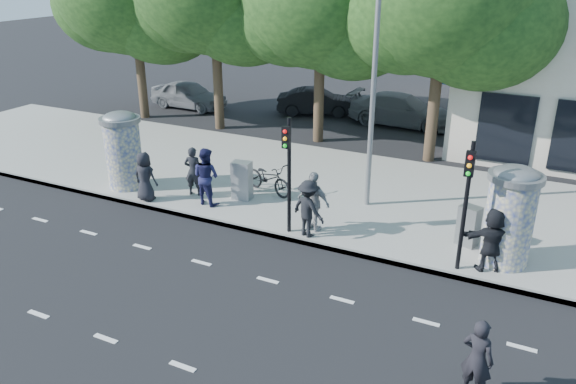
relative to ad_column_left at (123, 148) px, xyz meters
The scene contains 23 objects.
ground 8.63m from the ad_column_left, 32.01° to the right, with size 120.00×120.00×0.00m, color black.
sidewalk 7.94m from the ad_column_left, 22.62° to the left, with size 40.00×8.00×0.15m, color gray.
curb 7.41m from the ad_column_left, ahead, with size 40.00×0.10×0.16m, color slate.
lane_dash_near 9.95m from the ad_column_left, 42.94° to the right, with size 32.00×0.12×0.01m, color silver.
lane_dash_far 7.99m from the ad_column_left, 23.29° to the right, with size 32.00×0.12×0.01m, color silver.
ad_column_left is the anchor object (origin of this frame).
ad_column_right 12.40m from the ad_column_left, ahead, with size 1.36×1.36×2.65m.
traffic_pole_near 6.67m from the ad_column_left, ahead, with size 0.22×0.31×3.40m.
traffic_pole_far 11.44m from the ad_column_left, ahead, with size 0.22×0.31×3.40m.
street_lamp 8.90m from the ad_column_left, 14.94° to the left, with size 0.25×0.93×8.00m.
ped_a 1.65m from the ad_column_left, 24.85° to the right, with size 0.80×0.52×1.63m, color black.
ped_b 2.64m from the ad_column_left, ahead, with size 0.61×0.40×1.67m, color black.
ped_c 3.37m from the ad_column_left, ahead, with size 0.91×0.71×1.87m, color #1B1B43.
ped_d 7.25m from the ad_column_left, ahead, with size 1.08×0.62×1.68m, color black.
ped_e 7.22m from the ad_column_left, ahead, with size 1.05×0.60×1.80m, color #99999C.
ped_f 12.13m from the ad_column_left, ahead, with size 1.57×0.56×1.69m, color black.
man_road 13.46m from the ad_column_left, 21.66° to the right, with size 0.60×0.39×1.64m, color black.
bicycle 5.05m from the ad_column_left, 19.52° to the left, with size 2.01×0.70×1.05m, color black.
cabinet_left 4.31m from the ad_column_left, 11.23° to the left, with size 0.61×0.44×1.28m, color gray.
cabinet_right 11.43m from the ad_column_left, ahead, with size 0.55×0.40×1.14m, color slate.
car_left 11.71m from the ad_column_left, 114.82° to the left, with size 4.25×1.71×1.45m, color slate.
car_mid 12.56m from the ad_column_left, 81.72° to the left, with size 4.02×1.40×1.32m, color black.
car_right 13.90m from the ad_column_left, 63.00° to the left, with size 5.13×2.09×1.49m, color slate.
Camera 1 is at (5.82, -9.30, 7.50)m, focal length 35.00 mm.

